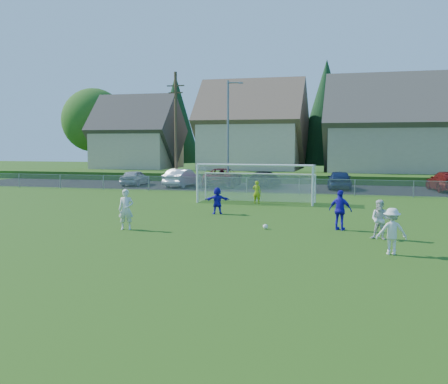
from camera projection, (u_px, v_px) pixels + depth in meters
The scene contains 22 objects.
ground at pixel (164, 253), 18.14m from camera, with size 160.00×160.00×0.00m, color #193D0C.
asphalt_lot at pixel (283, 188), 44.58m from camera, with size 60.00×60.00×0.00m, color black.
grass_embankment at pixel (295, 178), 51.76m from camera, with size 70.00×6.00×0.80m, color #1E420F.
soccer_ball at pixel (265, 227), 23.15m from camera, with size 0.22×0.22×0.22m, color white.
player_white_a at pixel (126, 209), 22.98m from camera, with size 0.65×0.43×1.78m, color silver.
player_white_b at pixel (380, 220), 20.59m from camera, with size 0.77×0.60×1.58m, color silver.
player_white_c at pixel (392, 231), 17.80m from camera, with size 1.03×0.59×1.60m, color silver.
player_blue_a at pixel (340, 210), 22.82m from camera, with size 1.03×0.43×1.76m, color #2014BE.
player_blue_b at pixel (217, 201), 28.08m from camera, with size 1.33×0.42×1.44m, color #2014BE.
goalkeeper at pixel (257, 192), 32.94m from camera, with size 0.53×0.35×1.45m, color #A9C817.
car_a at pixel (135, 178), 47.15m from camera, with size 1.63×4.05×1.38m, color #ACAFB4.
car_b at pixel (182, 178), 45.76m from camera, with size 1.64×4.70×1.55m, color silver.
car_c at pixel (223, 177), 45.95m from camera, with size 2.67×5.78×1.61m, color #610B18.
car_d at pixel (265, 179), 45.22m from camera, with size 1.94×4.78×1.39m, color black.
car_e at pixel (339, 180), 43.29m from camera, with size 1.85×4.60×1.57m, color #15254A.
car_g at pixel (447, 181), 41.28m from camera, with size 2.21×5.42×1.57m, color #690E0B.
soccer_goal at pixel (257, 177), 33.42m from camera, with size 7.42×1.90×2.50m.
chainlink_fence at pixel (272, 186), 39.23m from camera, with size 52.06×0.06×1.20m.
streetlight at pixel (229, 131), 43.84m from camera, with size 1.38×0.18×9.00m.
utility_pole at pixel (176, 128), 46.08m from camera, with size 1.60×0.26×10.00m.
houses_row at pixel (322, 111), 57.78m from camera, with size 53.90×11.45×13.27m.
tree_row at pixel (318, 118), 64.09m from camera, with size 65.98×12.36×13.80m.
Camera 1 is at (6.64, -16.71, 3.78)m, focal length 42.00 mm.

